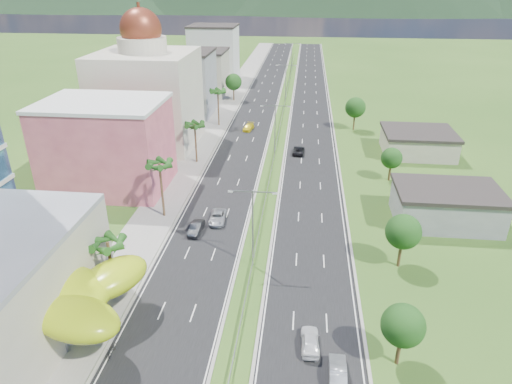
% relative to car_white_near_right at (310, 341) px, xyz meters
% --- Properties ---
extents(ground, '(500.00, 500.00, 0.00)m').
position_rel_car_white_near_right_xyz_m(ground, '(-7.49, 3.75, -0.82)').
color(ground, '#2D5119').
rests_on(ground, ground).
extents(road_left, '(11.00, 260.00, 0.04)m').
position_rel_car_white_near_right_xyz_m(road_left, '(-14.99, 93.75, -0.80)').
color(road_left, black).
rests_on(road_left, ground).
extents(road_right, '(11.00, 260.00, 0.04)m').
position_rel_car_white_near_right_xyz_m(road_right, '(0.01, 93.75, -0.80)').
color(road_right, black).
rests_on(road_right, ground).
extents(sidewalk_left, '(7.00, 260.00, 0.12)m').
position_rel_car_white_near_right_xyz_m(sidewalk_left, '(-24.49, 93.75, -0.76)').
color(sidewalk_left, gray).
rests_on(sidewalk_left, ground).
extents(median_guardrail, '(0.10, 216.06, 0.76)m').
position_rel_car_white_near_right_xyz_m(median_guardrail, '(-7.49, 75.74, -0.20)').
color(median_guardrail, gray).
rests_on(median_guardrail, ground).
extents(streetlight_median_b, '(6.04, 0.25, 11.00)m').
position_rel_car_white_near_right_xyz_m(streetlight_median_b, '(-7.49, 13.75, 5.93)').
color(streetlight_median_b, gray).
rests_on(streetlight_median_b, ground).
extents(streetlight_median_c, '(6.04, 0.25, 11.00)m').
position_rel_car_white_near_right_xyz_m(streetlight_median_c, '(-7.49, 53.75, 5.93)').
color(streetlight_median_c, gray).
rests_on(streetlight_median_c, ground).
extents(streetlight_median_d, '(6.04, 0.25, 11.00)m').
position_rel_car_white_near_right_xyz_m(streetlight_median_d, '(-7.49, 98.75, 5.93)').
color(streetlight_median_d, gray).
rests_on(streetlight_median_d, ground).
extents(streetlight_median_e, '(6.04, 0.25, 11.00)m').
position_rel_car_white_near_right_xyz_m(streetlight_median_e, '(-7.49, 143.75, 5.93)').
color(streetlight_median_e, gray).
rests_on(streetlight_median_e, ground).
extents(lime_canopy, '(18.00, 15.00, 7.40)m').
position_rel_car_white_near_right_xyz_m(lime_canopy, '(-27.49, -0.25, 4.17)').
color(lime_canopy, '#A1BA12').
rests_on(lime_canopy, ground).
extents(pink_shophouse, '(20.00, 15.00, 15.00)m').
position_rel_car_white_near_right_xyz_m(pink_shophouse, '(-35.49, 35.75, 6.68)').
color(pink_shophouse, '#B44A5B').
rests_on(pink_shophouse, ground).
extents(domed_building, '(20.00, 20.00, 28.70)m').
position_rel_car_white_near_right_xyz_m(domed_building, '(-35.49, 58.75, 10.53)').
color(domed_building, beige).
rests_on(domed_building, ground).
extents(midrise_grey, '(16.00, 15.00, 16.00)m').
position_rel_car_white_near_right_xyz_m(midrise_grey, '(-34.49, 83.75, 7.18)').
color(midrise_grey, gray).
rests_on(midrise_grey, ground).
extents(midrise_beige, '(16.00, 15.00, 13.00)m').
position_rel_car_white_near_right_xyz_m(midrise_beige, '(-34.49, 105.75, 5.68)').
color(midrise_beige, '#A7A189').
rests_on(midrise_beige, ground).
extents(midrise_white, '(16.00, 15.00, 18.00)m').
position_rel_car_white_near_right_xyz_m(midrise_white, '(-34.49, 128.75, 8.18)').
color(midrise_white, silver).
rests_on(midrise_white, ground).
extents(shed_near, '(15.00, 10.00, 5.00)m').
position_rel_car_white_near_right_xyz_m(shed_near, '(20.51, 28.75, 1.68)').
color(shed_near, gray).
rests_on(shed_near, ground).
extents(shed_far, '(14.00, 12.00, 4.40)m').
position_rel_car_white_near_right_xyz_m(shed_far, '(22.51, 58.75, 1.38)').
color(shed_far, '#A7A189').
rests_on(shed_far, ground).
extents(palm_tree_b, '(3.60, 3.60, 8.10)m').
position_rel_car_white_near_right_xyz_m(palm_tree_b, '(-22.99, 5.75, 6.24)').
color(palm_tree_b, '#47301C').
rests_on(palm_tree_b, ground).
extents(palm_tree_c, '(3.60, 3.60, 9.60)m').
position_rel_car_white_near_right_xyz_m(palm_tree_c, '(-22.99, 25.75, 7.68)').
color(palm_tree_c, '#47301C').
rests_on(palm_tree_c, ground).
extents(palm_tree_d, '(3.60, 3.60, 8.60)m').
position_rel_car_white_near_right_xyz_m(palm_tree_d, '(-22.99, 48.75, 6.72)').
color(palm_tree_d, '#47301C').
rests_on(palm_tree_d, ground).
extents(palm_tree_e, '(3.60, 3.60, 9.40)m').
position_rel_car_white_near_right_xyz_m(palm_tree_e, '(-22.99, 73.75, 7.49)').
color(palm_tree_e, '#47301C').
rests_on(palm_tree_e, ground).
extents(leafy_tree_lfar, '(4.90, 4.90, 8.05)m').
position_rel_car_white_near_right_xyz_m(leafy_tree_lfar, '(-22.99, 98.75, 4.76)').
color(leafy_tree_lfar, '#47301C').
rests_on(leafy_tree_lfar, ground).
extents(leafy_tree_ra, '(4.20, 4.20, 6.90)m').
position_rel_car_white_near_right_xyz_m(leafy_tree_ra, '(8.51, -1.25, 3.95)').
color(leafy_tree_ra, '#47301C').
rests_on(leafy_tree_ra, ground).
extents(leafy_tree_rb, '(4.55, 4.55, 7.47)m').
position_rel_car_white_near_right_xyz_m(leafy_tree_rb, '(11.51, 15.75, 4.36)').
color(leafy_tree_rb, '#47301C').
rests_on(leafy_tree_rb, ground).
extents(leafy_tree_rc, '(3.85, 3.85, 6.33)m').
position_rel_car_white_near_right_xyz_m(leafy_tree_rc, '(14.51, 43.75, 3.55)').
color(leafy_tree_rc, '#47301C').
rests_on(leafy_tree_rc, ground).
extents(leafy_tree_rd, '(4.90, 4.90, 8.05)m').
position_rel_car_white_near_right_xyz_m(leafy_tree_rd, '(10.51, 73.75, 4.76)').
color(leafy_tree_rd, '#47301C').
rests_on(leafy_tree_rd, ground).
extents(mountain_ridge, '(860.00, 140.00, 90.00)m').
position_rel_car_white_near_right_xyz_m(mountain_ridge, '(52.51, 453.75, -0.82)').
color(mountain_ridge, black).
rests_on(mountain_ridge, ground).
extents(car_dark_left, '(1.84, 4.55, 1.47)m').
position_rel_car_white_near_right_xyz_m(car_dark_left, '(-16.79, 21.28, -0.05)').
color(car_dark_left, black).
rests_on(car_dark_left, road_left).
extents(car_silver_mid_left, '(2.63, 5.25, 1.43)m').
position_rel_car_white_near_right_xyz_m(car_silver_mid_left, '(-14.25, 24.90, -0.07)').
color(car_silver_mid_left, '#97999E').
rests_on(car_silver_mid_left, road_left).
extents(car_yellow_far_left, '(2.66, 5.10, 1.41)m').
position_rel_car_white_near_right_xyz_m(car_yellow_far_left, '(-15.09, 70.74, -0.07)').
color(car_yellow_far_left, yellow).
rests_on(car_yellow_far_left, road_left).
extents(car_white_near_right, '(2.02, 4.65, 1.56)m').
position_rel_car_white_near_right_xyz_m(car_white_near_right, '(0.00, 0.00, 0.00)').
color(car_white_near_right, white).
rests_on(car_white_near_right, road_right).
extents(car_silver_right, '(1.70, 4.61, 1.51)m').
position_rel_car_white_near_right_xyz_m(car_silver_right, '(2.59, -3.70, -0.03)').
color(car_silver_right, '#93969A').
rests_on(car_silver_right, road_right).
extents(car_dark_far_right, '(2.55, 5.12, 1.39)m').
position_rel_car_white_near_right_xyz_m(car_dark_far_right, '(-2.50, 55.84, -0.08)').
color(car_dark_far_right, black).
rests_on(car_dark_far_right, road_right).
extents(motorcycle, '(0.65, 2.09, 1.33)m').
position_rel_car_white_near_right_xyz_m(motorcycle, '(-19.79, -3.15, -0.12)').
color(motorcycle, black).
rests_on(motorcycle, road_left).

